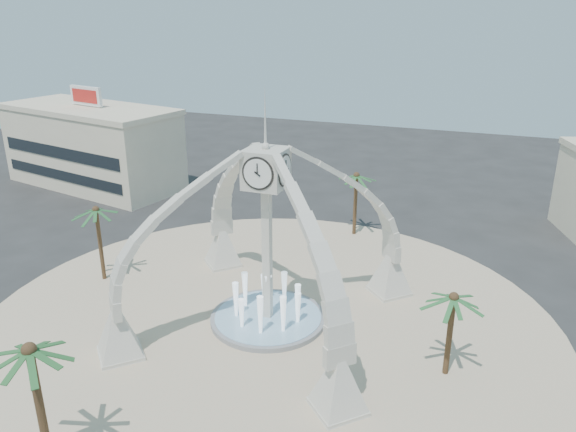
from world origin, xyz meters
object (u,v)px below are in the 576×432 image
(fountain, at_px, (268,318))
(clock_tower, at_px, (267,235))
(palm_east, at_px, (454,298))
(palm_south, at_px, (29,352))
(palm_north, at_px, (356,176))
(palm_west, at_px, (96,211))

(fountain, bearing_deg, clock_tower, -90.00)
(palm_east, xyz_separation_m, palm_south, (-16.92, -14.01, 1.27))
(clock_tower, bearing_deg, palm_north, 84.83)
(clock_tower, relative_size, palm_west, 2.72)
(palm_west, bearing_deg, palm_north, 44.95)
(palm_west, bearing_deg, palm_east, -6.36)
(clock_tower, relative_size, fountain, 2.24)
(palm_west, height_order, palm_south, palm_south)
(clock_tower, height_order, palm_east, clock_tower)
(clock_tower, xyz_separation_m, fountain, (0.00, 0.00, -6.20))
(palm_south, bearing_deg, fountain, 73.32)
(palm_south, bearing_deg, palm_north, 79.29)
(fountain, relative_size, palm_north, 1.21)
(palm_east, relative_size, palm_north, 0.89)
(fountain, distance_m, palm_east, 13.22)
(palm_south, bearing_deg, palm_east, 39.64)
(clock_tower, distance_m, palm_south, 16.44)
(palm_north, bearing_deg, palm_west, -135.05)
(fountain, bearing_deg, palm_south, -106.68)
(palm_west, distance_m, palm_south, 19.79)
(fountain, distance_m, palm_west, 15.86)
(palm_east, height_order, palm_west, palm_west)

